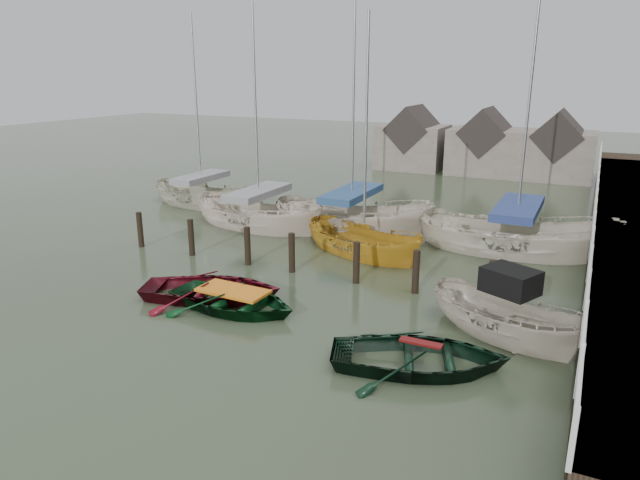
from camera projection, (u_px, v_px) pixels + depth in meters
The scene contains 13 objects.
ground at pixel (279, 309), 16.68m from camera, with size 120.00×120.00×0.00m, color #2C3723.
pier at pixel (635, 239), 21.13m from camera, with size 3.04×32.00×2.70m.
mooring_pilings at pixel (294, 259), 19.59m from camera, with size 13.72×0.22×1.80m.
far_sheds at pixel (482, 146), 38.21m from camera, with size 14.00×4.08×4.39m.
rowboat_red at pixel (212, 298), 17.48m from camera, with size 3.03×4.24×0.88m, color #540C16.
rowboat_green at pixel (234, 309), 16.70m from camera, with size 2.86×4.01×0.83m, color black.
rowboat_dkgreen at pixel (420, 368), 13.39m from camera, with size 2.97×4.16×0.86m, color black.
motorboat at pixel (504, 333), 14.95m from camera, with size 4.81×3.49×2.69m.
sailboat_a at pixel (259, 225), 25.49m from camera, with size 7.06×3.44×10.66m.
sailboat_b at pixel (351, 229), 24.88m from camera, with size 7.37×3.27×11.50m.
sailboat_c at pixel (363, 253), 21.83m from camera, with size 6.03×4.18×9.78m.
sailboat_d at pixel (514, 250), 22.00m from camera, with size 7.62×3.07×13.44m.
sailboat_e at pixel (202, 204), 29.55m from camera, with size 6.59×3.40×10.54m.
Camera 1 is at (7.81, -13.33, 6.72)m, focal length 32.00 mm.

